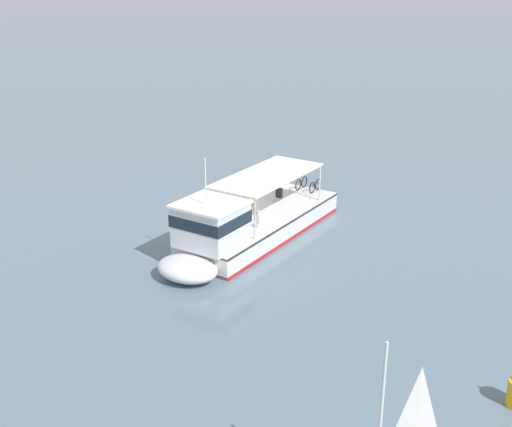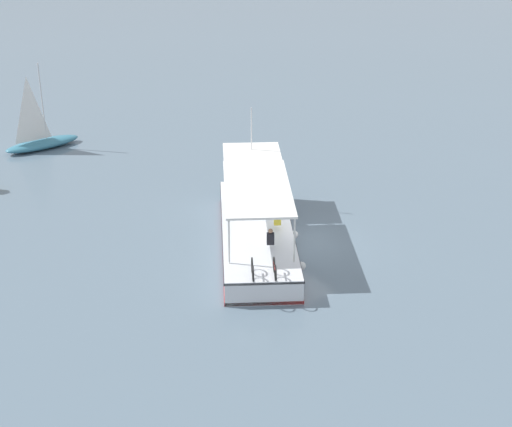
# 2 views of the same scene
# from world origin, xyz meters

# --- Properties ---
(ground_plane) EXTENTS (400.00, 400.00, 0.00)m
(ground_plane) POSITION_xyz_m (0.00, 0.00, 0.00)
(ground_plane) COLOR slate
(ferry_main) EXTENTS (9.54, 12.33, 5.32)m
(ferry_main) POSITION_xyz_m (-0.94, 2.43, 1.02)
(ferry_main) COLOR silver
(ferry_main) RESTS_ON ground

